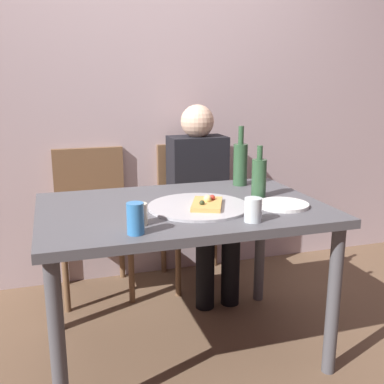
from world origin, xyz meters
TOP-DOWN VIEW (x-y plane):
  - ground_plane at (0.00, 0.00)m, footprint 8.00×8.00m
  - back_wall at (0.00, 1.03)m, footprint 6.00×0.10m
  - dining_table at (0.00, 0.00)m, footprint 1.31×0.87m
  - pizza_tray at (0.06, -0.06)m, footprint 0.46×0.46m
  - pizza_slice_last at (0.09, -0.08)m, footprint 0.21×0.25m
  - wine_bottle at (0.40, 0.03)m, footprint 0.07×0.07m
  - beer_bottle at (0.42, 0.31)m, footprint 0.08×0.08m
  - tumbler_near at (-0.25, -0.23)m, footprint 0.07×0.07m
  - tumbler_far at (0.21, -0.32)m, footprint 0.07×0.07m
  - soda_can at (-0.28, -0.33)m, footprint 0.07×0.07m
  - plate_stack at (0.44, -0.16)m, footprint 0.24×0.24m
  - chair_left at (-0.35, 0.84)m, footprint 0.44×0.44m
  - chair_right at (0.33, 0.84)m, footprint 0.44×0.44m
  - guest_in_sweater at (0.33, 0.69)m, footprint 0.36×0.56m

SIDE VIEW (x-z plane):
  - ground_plane at x=0.00m, z-range 0.00..0.00m
  - chair_left at x=-0.35m, z-range 0.06..0.96m
  - chair_right at x=0.33m, z-range 0.06..0.96m
  - guest_in_sweater at x=0.33m, z-range 0.06..1.23m
  - dining_table at x=0.00m, z-range 0.29..1.04m
  - pizza_tray at x=0.06m, z-range 0.75..0.76m
  - plate_stack at x=0.44m, z-range 0.75..0.77m
  - pizza_slice_last at x=0.09m, z-range 0.75..0.80m
  - tumbler_near at x=-0.25m, z-range 0.75..0.84m
  - tumbler_far at x=0.21m, z-range 0.75..0.85m
  - soda_can at x=-0.28m, z-range 0.75..0.87m
  - wine_bottle at x=0.40m, z-range 0.72..0.98m
  - beer_bottle at x=0.42m, z-range 0.71..1.04m
  - back_wall at x=0.00m, z-range 0.00..2.60m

